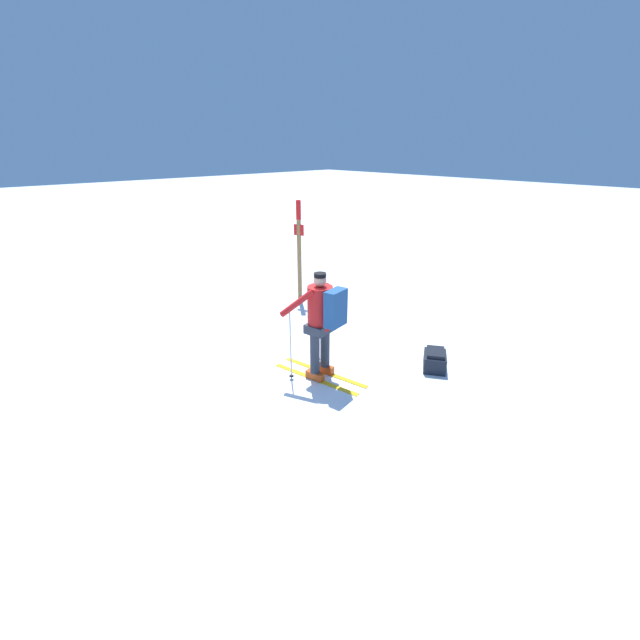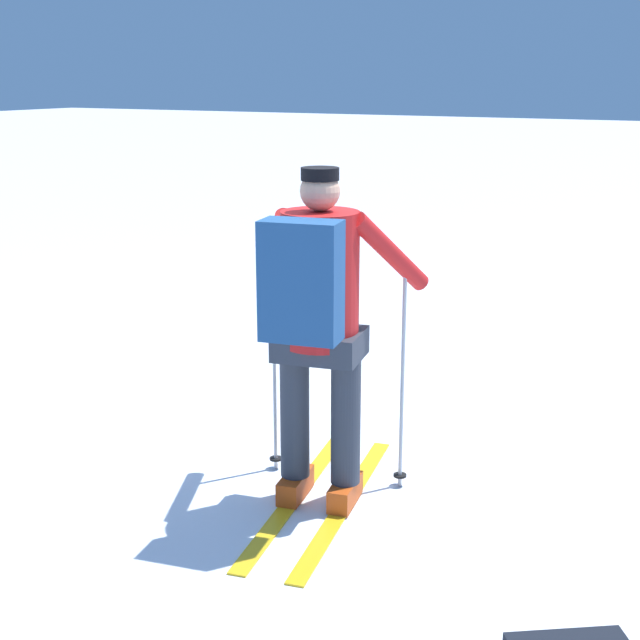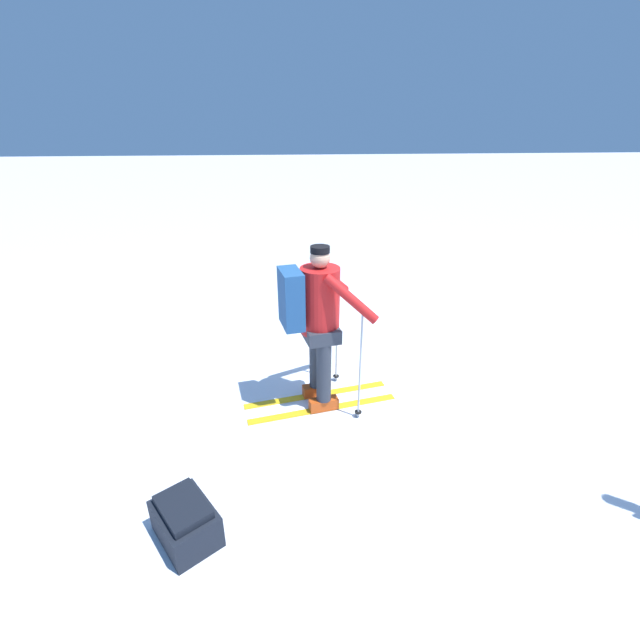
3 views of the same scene
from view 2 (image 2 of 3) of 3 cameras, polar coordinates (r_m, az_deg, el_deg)
name	(u,v)px [view 2 (image 2 of 3)]	position (r m, az deg, el deg)	size (l,w,h in m)	color
ground_plane	(366,450)	(5.30, 2.96, -8.30)	(80.00, 80.00, 0.00)	white
skier	(318,313)	(4.31, -0.15, 0.45)	(0.92, 1.64, 1.72)	gold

